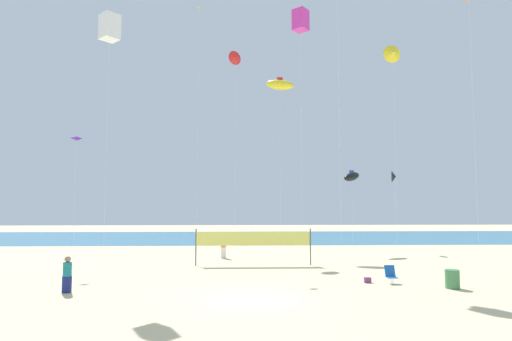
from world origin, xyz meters
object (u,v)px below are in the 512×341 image
(kite_violet_diamond, at_px, (76,139))
(kite_magenta_box, at_px, (301,20))
(trash_barrel, at_px, (452,279))
(kite_lime_diamond, at_px, (199,21))
(kite_black_inflatable, at_px, (352,177))
(kite_yellow_inflatable, at_px, (280,85))
(beachgoer_teal_shirt, at_px, (67,273))
(beachgoer_coral_shirt, at_px, (223,246))
(kite_black_delta, at_px, (394,177))
(kite_yellow_delta, at_px, (393,53))
(folding_beach_chair, at_px, (391,274))
(beach_handbag, at_px, (368,280))
(kite_white_box, at_px, (110,27))
(kite_red_delta, at_px, (235,58))
(volleyball_net, at_px, (253,240))

(kite_violet_diamond, bearing_deg, kite_magenta_box, -1.53)
(trash_barrel, relative_size, kite_lime_diamond, 0.04)
(kite_black_inflatable, distance_m, kite_yellow_inflatable, 10.38)
(kite_yellow_inflatable, bearing_deg, kite_lime_diamond, -160.51)
(kite_lime_diamond, bearing_deg, beachgoer_teal_shirt, -106.37)
(beachgoer_coral_shirt, distance_m, kite_black_delta, 16.35)
(beachgoer_coral_shirt, relative_size, kite_yellow_delta, 0.10)
(folding_beach_chair, xyz_separation_m, kite_lime_diamond, (-11.25, 12.96, 18.90))
(beachgoer_coral_shirt, height_order, kite_black_delta, kite_black_delta)
(kite_yellow_inflatable, distance_m, kite_magenta_box, 10.10)
(trash_barrel, distance_m, kite_yellow_inflatable, 23.04)
(beachgoer_coral_shirt, height_order, kite_yellow_inflatable, kite_yellow_inflatable)
(beach_handbag, bearing_deg, trash_barrel, -23.37)
(trash_barrel, bearing_deg, kite_black_delta, 78.77)
(folding_beach_chair, xyz_separation_m, kite_black_inflatable, (1.67, 13.66, 5.84))
(kite_black_delta, bearing_deg, kite_yellow_delta, -106.40)
(kite_black_delta, xyz_separation_m, kite_magenta_box, (-9.44, -9.34, 9.82))
(beachgoer_coral_shirt, height_order, kite_violet_diamond, kite_violet_diamond)
(folding_beach_chair, distance_m, beach_handbag, 1.21)
(beachgoer_teal_shirt, bearing_deg, kite_black_inflatable, 162.49)
(folding_beach_chair, xyz_separation_m, trash_barrel, (2.49, -1.40, -0.02))
(kite_white_box, bearing_deg, kite_black_inflatable, 34.77)
(kite_yellow_inflatable, height_order, kite_magenta_box, kite_magenta_box)
(kite_black_inflatable, height_order, kite_red_delta, kite_red_delta)
(volleyball_net, xyz_separation_m, kite_lime_diamond, (-4.41, 6.50, 17.73))
(folding_beach_chair, bearing_deg, kite_black_delta, 108.41)
(volleyball_net, xyz_separation_m, kite_yellow_inflatable, (2.62, 8.98, 13.03))
(kite_black_inflatable, bearing_deg, beachgoer_coral_shirt, -161.50)
(beach_handbag, xyz_separation_m, kite_violet_diamond, (-17.20, 5.69, 8.07))
(kite_yellow_delta, bearing_deg, kite_violet_diamond, -164.67)
(kite_black_inflatable, bearing_deg, volleyball_net, -139.80)
(kite_yellow_delta, xyz_separation_m, kite_white_box, (-20.12, -10.28, -2.47))
(beachgoer_teal_shirt, xyz_separation_m, folding_beach_chair, (15.58, 1.78, -0.42))
(kite_black_inflatable, distance_m, kite_magenta_box, 13.93)
(beach_handbag, xyz_separation_m, kite_yellow_inflatable, (-3.07, 15.27, 14.53))
(volleyball_net, height_order, kite_violet_diamond, kite_violet_diamond)
(folding_beach_chair, bearing_deg, kite_magenta_box, 163.77)
(beach_handbag, height_order, kite_yellow_delta, kite_yellow_delta)
(beachgoer_teal_shirt, height_order, kite_magenta_box, kite_magenta_box)
(beachgoer_coral_shirt, xyz_separation_m, trash_barrel, (11.45, -11.49, -0.49))
(beachgoer_teal_shirt, bearing_deg, trash_barrel, 121.88)
(trash_barrel, height_order, kite_magenta_box, kite_magenta_box)
(kite_black_inflatable, bearing_deg, kite_violet_diamond, -158.73)
(kite_yellow_inflatable, height_order, kite_violet_diamond, kite_yellow_inflatable)
(folding_beach_chair, height_order, trash_barrel, same)
(beachgoer_teal_shirt, height_order, kite_red_delta, kite_red_delta)
(kite_red_delta, bearing_deg, volleyball_net, -80.81)
(beachgoer_coral_shirt, xyz_separation_m, kite_magenta_box, (5.23, -4.62, 15.27))
(kite_black_inflatable, xyz_separation_m, kite_magenta_box, (-5.40, -8.18, 9.90))
(beachgoer_teal_shirt, height_order, volleyball_net, volleyball_net)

